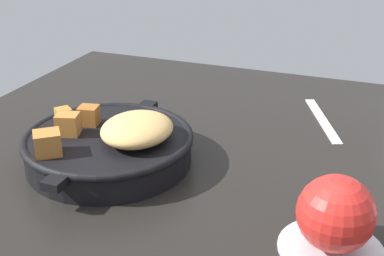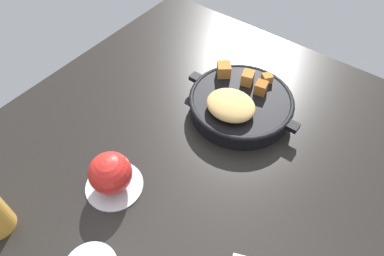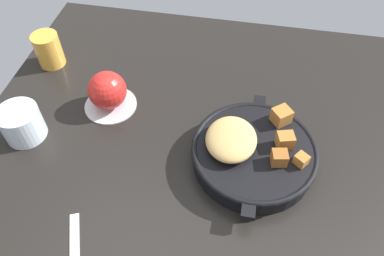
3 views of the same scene
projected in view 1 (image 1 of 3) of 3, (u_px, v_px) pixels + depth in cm
name	position (u px, v px, depth cm)	size (l,w,h in cm)	color
ground_plane	(198.00, 181.00, 70.85)	(94.97, 90.28, 2.40)	black
cast_iron_skillet	(111.00, 144.00, 72.12)	(28.47, 24.14, 7.73)	black
saucer_plate	(331.00, 248.00, 55.17)	(11.50, 11.50, 0.60)	#B7BABF
red_apple	(336.00, 213.00, 53.31)	(8.30, 8.30, 8.30)	red
butter_knife	(322.00, 119.00, 86.87)	(18.62, 1.60, 0.36)	silver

